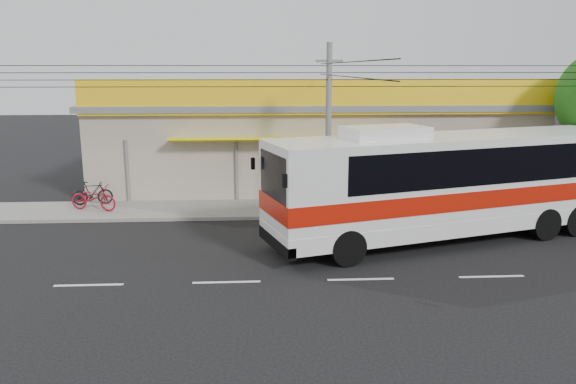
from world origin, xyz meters
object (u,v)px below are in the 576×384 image
coach_bus (458,178)px  motorbike_dark (92,193)px  motorbike_red (93,198)px  utility_pole (329,75)px

coach_bus → motorbike_dark: coach_bus is taller
motorbike_red → motorbike_dark: bearing=35.0°
coach_bus → motorbike_red: coach_bus is taller
motorbike_red → motorbike_dark: motorbike_red is taller
coach_bus → motorbike_dark: (-14.70, 5.51, -1.59)m
coach_bus → utility_pole: (-4.41, 2.76, 3.63)m
motorbike_dark → utility_pole: bearing=-115.4°
motorbike_red → utility_pole: utility_pole is taller
utility_pole → coach_bus: bearing=-32.0°
coach_bus → utility_pole: bearing=130.9°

